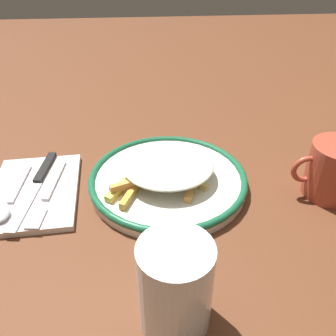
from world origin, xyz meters
The scene contains 9 objects.
ground_plane centered at (0.00, 0.00, 0.00)m, with size 2.60×2.60×0.00m, color brown.
plate centered at (0.00, 0.00, 0.01)m, with size 0.28×0.28×0.02m.
fries_heap centered at (0.00, 0.00, 0.04)m, with size 0.19×0.16×0.04m.
napkin centered at (0.23, 0.01, 0.01)m, with size 0.14×0.20×0.01m, color silver.
fork centered at (0.20, 0.02, 0.01)m, with size 0.04×0.18×0.01m.
knife centered at (0.23, -0.01, 0.01)m, with size 0.04×0.21×0.01m.
spoon centered at (0.26, 0.04, 0.01)m, with size 0.02×0.15×0.01m.
water_glass centered at (0.01, 0.26, 0.06)m, with size 0.08×0.08×0.12m, color silver.
coffee_mug centered at (-0.27, 0.04, 0.05)m, with size 0.12×0.09×0.09m.
Camera 1 is at (0.04, 0.50, 0.39)m, focal length 38.72 mm.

